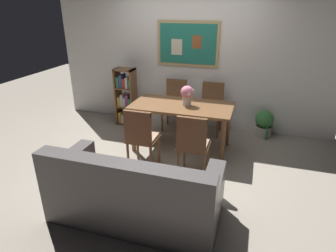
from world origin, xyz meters
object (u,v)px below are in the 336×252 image
dining_chair_far_right (211,104)px  dining_chair_near_right (193,142)px  flower_vase (187,94)px  dining_table (182,111)px  potted_ivy (264,123)px  bookshelf (126,99)px  dining_chair_near_left (141,135)px  leather_couch (133,194)px  dining_chair_far_left (175,100)px

dining_chair_far_right → dining_chair_near_right: same height
dining_chair_far_right → flower_vase: bearing=-109.0°
dining_table → dining_chair_near_right: (0.36, -0.80, -0.11)m
dining_table → potted_ivy: size_ratio=3.02×
bookshelf → flower_vase: (1.36, -0.70, 0.42)m
dining_table → dining_chair_near_left: bearing=-114.6°
leather_couch → dining_chair_far_left: bearing=96.2°
dining_chair_far_left → leather_couch: (0.28, -2.56, -0.23)m
bookshelf → potted_ivy: bearing=3.8°
leather_couch → flower_vase: (0.14, 1.77, 0.61)m
dining_table → dining_chair_far_right: (0.34, 0.77, -0.11)m
leather_couch → bookshelf: size_ratio=1.66×
dining_table → bookshelf: bookshelf is taller
dining_chair_far_left → flower_vase: (0.41, -0.78, 0.38)m
dining_chair_near_right → bookshelf: bearing=137.7°
dining_chair_far_right → flower_vase: size_ratio=2.98×
leather_couch → flower_vase: flower_vase is taller
dining_chair_near_left → dining_chair_near_right: bearing=-0.2°
dining_table → leather_couch: bearing=-91.9°
dining_chair_far_right → leather_couch: 2.58m
dining_chair_far_right → dining_chair_far_left: (-0.68, 0.01, 0.00)m
dining_table → leather_couch: 1.80m
dining_chair_far_right → leather_couch: dining_chair_far_right is taller
bookshelf → potted_ivy: bookshelf is taller
dining_chair_near_left → dining_chair_far_left: bearing=89.0°
bookshelf → flower_vase: size_ratio=3.55×
dining_chair_near_left → dining_chair_far_left: (0.03, 1.58, 0.00)m
bookshelf → potted_ivy: 2.58m
bookshelf → flower_vase: 1.59m
dining_chair_near_right → dining_chair_far_left: size_ratio=1.00×
dining_chair_near_right → potted_ivy: bearing=61.3°
leather_couch → dining_table: bearing=88.1°
dining_chair_far_right → bookshelf: 1.63m
dining_chair_far_right → dining_chair_near_right: (0.02, -1.57, 0.00)m
dining_chair_near_left → potted_ivy: dining_chair_near_left is taller
dining_chair_near_left → leather_couch: 1.05m
dining_chair_near_right → flower_vase: size_ratio=2.98×
dining_chair_near_right → leather_couch: dining_chair_near_right is taller
potted_ivy → flower_vase: bearing=-144.0°
dining_chair_near_right → flower_vase: bearing=109.5°
bookshelf → dining_chair_near_right: bearing=-42.3°
dining_table → flower_vase: flower_vase is taller
bookshelf → flower_vase: bearing=-27.2°
dining_chair_near_left → dining_table: bearing=65.4°
dining_table → flower_vase: 0.29m
dining_table → leather_couch: leather_couch is taller
dining_table → dining_chair_near_right: size_ratio=1.71×
dining_chair_near_right → dining_chair_far_left: same height
potted_ivy → dining_chair_near_left: bearing=-134.5°
dining_chair_far_right → dining_chair_far_left: size_ratio=1.00×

